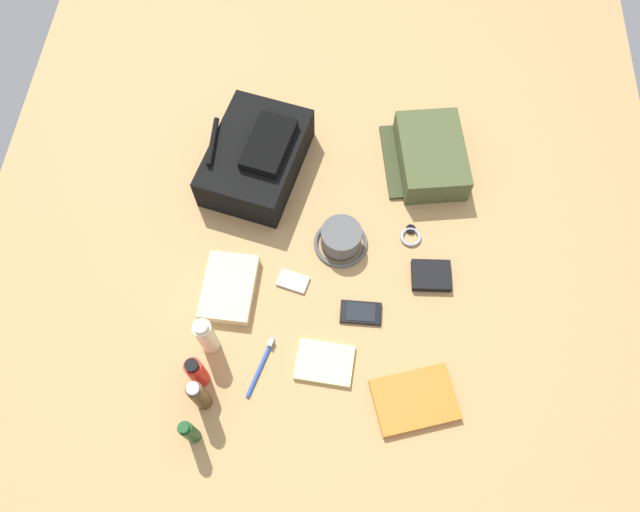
% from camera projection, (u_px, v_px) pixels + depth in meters
% --- Properties ---
extents(ground_plane, '(2.64, 2.02, 0.02)m').
position_uv_depth(ground_plane, '(320.00, 264.00, 1.74)').
color(ground_plane, tan).
rests_on(ground_plane, ground).
extents(backpack, '(0.41, 0.33, 0.15)m').
position_uv_depth(backpack, '(257.00, 157.00, 1.80)').
color(backpack, black).
rests_on(backpack, ground_plane).
extents(toiletry_pouch, '(0.30, 0.27, 0.09)m').
position_uv_depth(toiletry_pouch, '(430.00, 156.00, 1.83)').
color(toiletry_pouch, '#47512D').
rests_on(toiletry_pouch, ground_plane).
extents(bucket_hat, '(0.16, 0.16, 0.08)m').
position_uv_depth(bucket_hat, '(341.00, 239.00, 1.72)').
color(bucket_hat, '#575757').
rests_on(bucket_hat, ground_plane).
extents(shampoo_bottle, '(0.03, 0.03, 0.14)m').
position_uv_depth(shampoo_bottle, '(189.00, 432.00, 1.46)').
color(shampoo_bottle, '#19471E').
rests_on(shampoo_bottle, ground_plane).
extents(cologne_bottle, '(0.04, 0.04, 0.17)m').
position_uv_depth(cologne_bottle, '(199.00, 396.00, 1.49)').
color(cologne_bottle, '#473319').
rests_on(cologne_bottle, ground_plane).
extents(sunscreen_spray, '(0.05, 0.05, 0.15)m').
position_uv_depth(sunscreen_spray, '(197.00, 372.00, 1.52)').
color(sunscreen_spray, red).
rests_on(sunscreen_spray, ground_plane).
extents(lotion_bottle, '(0.05, 0.05, 0.16)m').
position_uv_depth(lotion_bottle, '(206.00, 336.00, 1.55)').
color(lotion_bottle, beige).
rests_on(lotion_bottle, ground_plane).
extents(paperback_novel, '(0.20, 0.24, 0.02)m').
position_uv_depth(paperback_novel, '(415.00, 400.00, 1.55)').
color(paperback_novel, orange).
rests_on(paperback_novel, ground_plane).
extents(cell_phone, '(0.07, 0.11, 0.01)m').
position_uv_depth(cell_phone, '(361.00, 313.00, 1.66)').
color(cell_phone, black).
rests_on(cell_phone, ground_plane).
extents(media_player, '(0.07, 0.09, 0.01)m').
position_uv_depth(media_player, '(293.00, 281.00, 1.70)').
color(media_player, '#B7B7BC').
rests_on(media_player, ground_plane).
extents(wristwatch, '(0.07, 0.06, 0.01)m').
position_uv_depth(wristwatch, '(411.00, 236.00, 1.76)').
color(wristwatch, '#99999E').
rests_on(wristwatch, ground_plane).
extents(toothbrush, '(0.16, 0.06, 0.02)m').
position_uv_depth(toothbrush, '(262.00, 364.00, 1.60)').
color(toothbrush, blue).
rests_on(toothbrush, ground_plane).
extents(wallet, '(0.09, 0.11, 0.02)m').
position_uv_depth(wallet, '(431.00, 275.00, 1.70)').
color(wallet, black).
rests_on(wallet, ground_plane).
extents(notepad, '(0.12, 0.16, 0.02)m').
position_uv_depth(notepad, '(325.00, 363.00, 1.60)').
color(notepad, beige).
rests_on(notepad, ground_plane).
extents(folded_towel, '(0.21, 0.15, 0.04)m').
position_uv_depth(folded_towel, '(229.00, 288.00, 1.68)').
color(folded_towel, beige).
rests_on(folded_towel, ground_plane).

